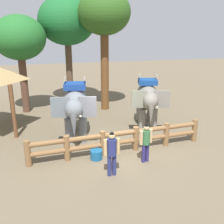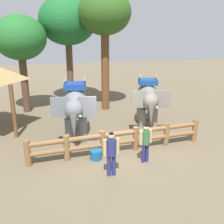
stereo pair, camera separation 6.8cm
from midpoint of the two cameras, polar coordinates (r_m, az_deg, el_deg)
ground_plane at (r=11.62m, az=1.10°, el=-8.09°), size 60.00×60.00×0.00m
log_fence at (r=11.15m, az=1.47°, el=-5.86°), size 7.62×0.79×1.05m
elephant_near_left at (r=12.43m, az=-8.04°, el=1.45°), size 1.99×3.41×2.87m
elephant_center at (r=13.91m, az=7.52°, el=2.95°), size 2.12×3.29×2.75m
tourist_woman_in_black at (r=10.34m, az=7.13°, el=-6.09°), size 0.55×0.36×1.57m
tourist_man_in_blue at (r=9.32m, az=-0.25°, el=-8.36°), size 0.59×0.32×1.66m
tree_far_left at (r=18.37m, az=-9.80°, el=18.72°), size 3.74×3.74×7.11m
tree_back_center at (r=16.84m, az=-19.45°, el=14.62°), size 3.06×3.06×5.81m
tree_far_right at (r=16.56m, az=-1.79°, el=20.16°), size 3.12×3.12×7.25m
feed_bucket at (r=10.78m, az=-3.59°, el=-9.15°), size 0.49×0.49×0.38m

